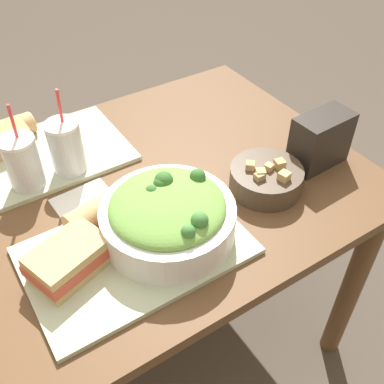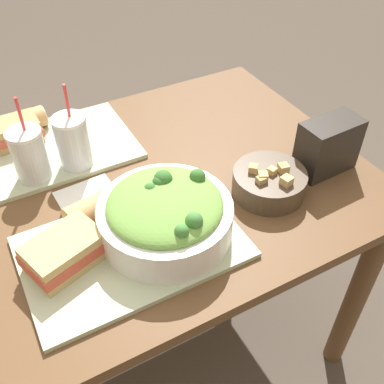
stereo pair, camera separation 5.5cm
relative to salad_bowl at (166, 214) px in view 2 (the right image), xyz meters
The scene contains 14 objects.
ground_plane 0.80m from the salad_bowl, 123.09° to the left, with size 12.00×12.00×0.00m, color #4C4238.
dining_table 0.27m from the salad_bowl, 123.09° to the left, with size 1.39×0.81×0.71m.
tray_near 0.10m from the salad_bowl, behind, with size 0.45×0.29×0.01m.
tray_far 0.45m from the salad_bowl, 109.46° to the left, with size 0.45×0.29×0.01m.
salad_bowl is the anchor object (origin of this frame).
soup_bowl 0.28m from the salad_bowl, ahead, with size 0.17×0.17×0.08m.
sandwich_near 0.21m from the salad_bowl, behind, with size 0.18×0.14×0.06m.
baguette_near 0.16m from the salad_bowl, 135.07° to the left, with size 0.14×0.08×0.06m.
sandwich_far 0.53m from the salad_bowl, 114.35° to the left, with size 0.16×0.10×0.06m.
baguette_far 0.56m from the salad_bowl, 107.45° to the left, with size 0.11×0.07×0.06m.
drink_cup_dark 0.38m from the salad_bowl, 122.05° to the left, with size 0.08×0.08×0.22m.
drink_cup_red 0.33m from the salad_bowl, 106.43° to the left, with size 0.08×0.08×0.22m.
chip_bag 0.45m from the salad_bowl, ahead, with size 0.15×0.09×0.14m.
napkin_folded 0.24m from the salad_bowl, 118.00° to the left, with size 0.14×0.10×0.00m.
Camera 2 is at (-0.15, -0.78, 1.43)m, focal length 42.00 mm.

